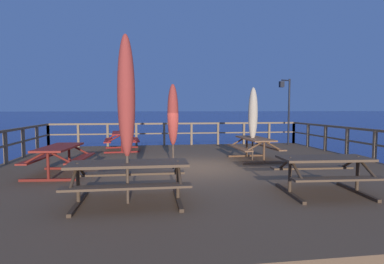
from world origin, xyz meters
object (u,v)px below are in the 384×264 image
picnic_table_mid_right (255,144)px  patio_umbrella_tall_mid_right (122,112)px  picnic_table_front_left (324,167)px  patio_umbrella_short_front (173,115)px  patio_umbrella_short_mid (126,97)px  picnic_table_back_left (59,154)px  picnic_table_back_right (129,173)px  patio_umbrella_tall_back_right (253,114)px  picnic_table_mid_left (122,137)px  lamp_post_hooked (286,101)px

picnic_table_mid_right → patio_umbrella_tall_mid_right: (-4.69, 3.23, 1.08)m
picnic_table_front_left → patio_umbrella_short_front: bearing=132.9°
picnic_table_mid_right → patio_umbrella_short_mid: size_ratio=0.64×
patio_umbrella_tall_mid_right → picnic_table_back_left: bearing=-105.1°
picnic_table_back_right → patio_umbrella_tall_back_right: (3.91, 4.31, 1.02)m
picnic_table_back_left → picnic_table_mid_right: bearing=14.3°
picnic_table_front_left → picnic_table_mid_left: bearing=122.4°
picnic_table_mid_right → picnic_table_back_left: (-5.97, -1.52, -0.00)m
picnic_table_back_right → patio_umbrella_short_mid: bearing=-118.9°
picnic_table_mid_left → picnic_table_front_left: (4.71, -7.41, -0.00)m
patio_umbrella_tall_mid_right → lamp_post_hooked: lamp_post_hooked is taller
picnic_table_back_left → patio_umbrella_tall_back_right: bearing=14.7°
picnic_table_mid_left → picnic_table_front_left: 8.78m
picnic_table_mid_left → picnic_table_front_left: size_ratio=1.06×
picnic_table_back_left → patio_umbrella_short_front: 3.26m
patio_umbrella_tall_mid_right → picnic_table_mid_right: bearing=-34.5°
picnic_table_back_right → patio_umbrella_tall_mid_right: bearing=95.4°
picnic_table_back_right → patio_umbrella_short_mid: size_ratio=0.71×
picnic_table_mid_right → lamp_post_hooked: 5.28m
picnic_table_back_left → lamp_post_hooked: size_ratio=0.61×
lamp_post_hooked → picnic_table_back_right: bearing=-130.0°
picnic_table_mid_right → patio_umbrella_tall_mid_right: bearing=145.5°
picnic_table_back_right → picnic_table_front_left: bearing=0.7°
picnic_table_back_left → lamp_post_hooked: 10.68m
patio_umbrella_short_front → lamp_post_hooked: (5.92, 5.18, 0.54)m
picnic_table_mid_left → patio_umbrella_tall_mid_right: 1.08m
patio_umbrella_short_mid → picnic_table_mid_left: bearing=95.5°
picnic_table_mid_right → patio_umbrella_tall_back_right: 1.02m
picnic_table_mid_left → patio_umbrella_tall_mid_right: size_ratio=0.78×
patio_umbrella_short_mid → picnic_table_front_left: bearing=1.3°
lamp_post_hooked → patio_umbrella_short_mid: bearing=-130.0°
picnic_table_front_left → patio_umbrella_short_mid: size_ratio=0.61×
picnic_table_mid_right → picnic_table_back_left: 6.16m
picnic_table_mid_left → patio_umbrella_tall_back_right: 5.71m
picnic_table_back_left → lamp_post_hooked: lamp_post_hooked is taller
patio_umbrella_tall_back_right → patio_umbrella_short_front: size_ratio=1.00×
lamp_post_hooked → picnic_table_front_left: bearing=-110.2°
patio_umbrella_short_front → picnic_table_mid_left: bearing=113.0°
picnic_table_mid_left → lamp_post_hooked: lamp_post_hooked is taller
picnic_table_front_left → picnic_table_back_left: same height
picnic_table_mid_right → picnic_table_mid_left: bearing=146.1°
picnic_table_front_left → patio_umbrella_tall_back_right: bearing=90.7°
patio_umbrella_tall_mid_right → patio_umbrella_tall_back_right: patio_umbrella_tall_mid_right is taller
picnic_table_mid_left → picnic_table_back_left: (-1.24, -4.70, -0.00)m
picnic_table_back_left → patio_umbrella_tall_back_right: size_ratio=0.79×
picnic_table_back_right → lamp_post_hooked: size_ratio=0.69×
patio_umbrella_short_front → lamp_post_hooked: bearing=41.2°
patio_umbrella_short_mid → lamp_post_hooked: size_ratio=0.97×
picnic_table_back_right → picnic_table_mid_left: bearing=95.7°
picnic_table_back_right → picnic_table_back_left: 3.40m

